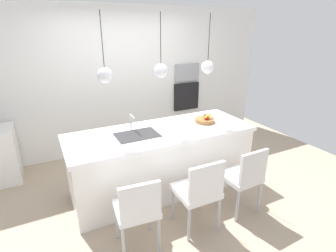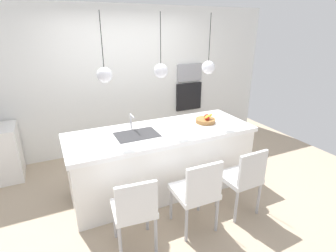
{
  "view_description": "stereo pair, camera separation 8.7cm",
  "coord_description": "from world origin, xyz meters",
  "px_view_note": "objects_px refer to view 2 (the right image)",
  "views": [
    {
      "loc": [
        -1.43,
        -3.03,
        2.22
      ],
      "look_at": [
        0.1,
        0.0,
        0.95
      ],
      "focal_mm": 28.11,
      "sensor_mm": 36.0,
      "label": 1
    },
    {
      "loc": [
        -1.35,
        -3.06,
        2.22
      ],
      "look_at": [
        0.1,
        0.0,
        0.95
      ],
      "focal_mm": 28.11,
      "sensor_mm": 36.0,
      "label": 2
    }
  ],
  "objects_px": {
    "microwave": "(189,72)",
    "oven": "(189,96)",
    "chair_middle": "(197,191)",
    "chair_near": "(135,209)",
    "fruit_bowl": "(206,120)",
    "chair_far": "(243,177)"
  },
  "relations": [
    {
      "from": "microwave",
      "to": "chair_middle",
      "type": "height_order",
      "value": "microwave"
    },
    {
      "from": "chair_near",
      "to": "chair_middle",
      "type": "relative_size",
      "value": 0.96
    },
    {
      "from": "chair_middle",
      "to": "microwave",
      "type": "bearing_deg",
      "value": 62.62
    },
    {
      "from": "oven",
      "to": "chair_middle",
      "type": "distance_m",
      "value": 2.88
    },
    {
      "from": "oven",
      "to": "chair_middle",
      "type": "xyz_separation_m",
      "value": [
        -1.31,
        -2.54,
        -0.35
      ]
    },
    {
      "from": "chair_near",
      "to": "fruit_bowl",
      "type": "bearing_deg",
      "value": 33.63
    },
    {
      "from": "microwave",
      "to": "chair_near",
      "type": "distance_m",
      "value": 3.36
    },
    {
      "from": "fruit_bowl",
      "to": "chair_near",
      "type": "distance_m",
      "value": 1.79
    },
    {
      "from": "fruit_bowl",
      "to": "chair_far",
      "type": "bearing_deg",
      "value": -93.58
    },
    {
      "from": "fruit_bowl",
      "to": "chair_near",
      "type": "bearing_deg",
      "value": -146.37
    },
    {
      "from": "microwave",
      "to": "oven",
      "type": "bearing_deg",
      "value": 0.0
    },
    {
      "from": "fruit_bowl",
      "to": "chair_middle",
      "type": "height_order",
      "value": "fruit_bowl"
    },
    {
      "from": "chair_near",
      "to": "chair_middle",
      "type": "distance_m",
      "value": 0.73
    },
    {
      "from": "oven",
      "to": "chair_far",
      "type": "xyz_separation_m",
      "value": [
        -0.66,
        -2.53,
        -0.35
      ]
    },
    {
      "from": "microwave",
      "to": "oven",
      "type": "xyz_separation_m",
      "value": [
        0.0,
        0.0,
        -0.5
      ]
    },
    {
      "from": "microwave",
      "to": "chair_near",
      "type": "bearing_deg",
      "value": -128.89
    },
    {
      "from": "microwave",
      "to": "oven",
      "type": "distance_m",
      "value": 0.5
    },
    {
      "from": "microwave",
      "to": "chair_far",
      "type": "xyz_separation_m",
      "value": [
        -0.66,
        -2.53,
        -0.85
      ]
    },
    {
      "from": "fruit_bowl",
      "to": "chair_middle",
      "type": "distance_m",
      "value": 1.28
    },
    {
      "from": "fruit_bowl",
      "to": "chair_near",
      "type": "xyz_separation_m",
      "value": [
        -1.44,
        -0.96,
        -0.43
      ]
    },
    {
      "from": "oven",
      "to": "chair_far",
      "type": "bearing_deg",
      "value": -104.55
    },
    {
      "from": "oven",
      "to": "chair_near",
      "type": "xyz_separation_m",
      "value": [
        -2.04,
        -2.53,
        -0.36
      ]
    }
  ]
}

